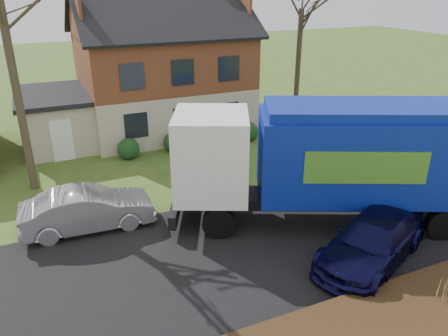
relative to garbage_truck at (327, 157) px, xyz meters
name	(u,v)px	position (x,y,z in m)	size (l,w,h in m)	color
ground	(231,252)	(-3.98, -0.50, -2.58)	(120.00, 120.00, 0.00)	#36511B
road	(231,252)	(-3.98, -0.50, -2.57)	(80.00, 7.00, 0.02)	black
main_house	(153,61)	(-2.49, 13.41, 1.44)	(12.95, 8.95, 9.26)	#C0B09A
garbage_truck	(327,157)	(0.00, 0.00, 0.00)	(10.67, 6.91, 4.48)	black
silver_sedan	(88,209)	(-8.00, 3.01, -1.82)	(1.62, 4.63, 1.53)	#B4B7BC
navy_wagon	(373,240)	(-0.03, -2.71, -1.85)	(2.06, 5.07, 1.47)	black
grass_clump_east	(448,288)	(0.21, -5.34, -1.89)	(0.31, 0.26, 0.78)	olive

